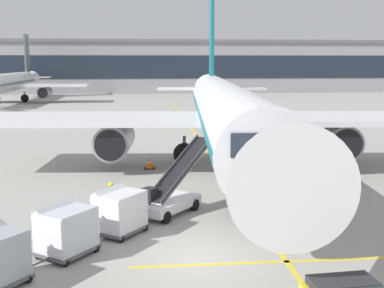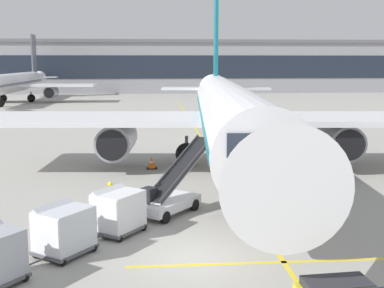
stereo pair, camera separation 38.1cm
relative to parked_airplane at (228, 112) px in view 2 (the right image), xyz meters
name	(u,v)px [view 2 (the right image)]	position (x,y,z in m)	size (l,w,h in m)	color
ground_plane	(201,259)	(-3.33, -15.82, -3.77)	(600.00, 600.00, 0.00)	#9E9B93
parked_airplane	(228,112)	(0.00, 0.00, 0.00)	(33.40, 42.87, 14.56)	white
belt_loader	(170,194)	(-4.25, -10.04, -2.86)	(4.16, 4.81, 3.37)	silver
baggage_cart_lead	(118,210)	(-6.54, -12.77, -2.78)	(2.47, 2.67, 1.91)	#515156
baggage_cart_second	(63,229)	(-8.40, -15.01, -2.78)	(2.47, 2.67, 1.91)	#515156
ground_crew_by_loader	(116,206)	(-6.66, -12.08, -2.78)	(0.45, 0.43, 1.74)	#333847
ground_crew_by_carts	(111,198)	(-6.98, -10.80, -2.78)	(0.51, 0.40, 1.74)	#333847
safety_cone_engine_keepout	(152,163)	(-5.10, 0.10, -3.39)	(0.71, 0.71, 0.80)	black
apron_guidance_line_lead_in	(223,170)	(-0.40, -0.77, -3.77)	(0.20, 110.00, 0.01)	yellow
apron_guidance_line_stop_bar	(293,262)	(-0.06, -16.39, -3.77)	(12.00, 0.20, 0.01)	yellow
terminal_building	(212,67)	(9.29, 85.65, 2.07)	(145.13, 14.84, 11.80)	#939399
distant_airplane	(15,83)	(-28.53, 56.92, -0.42)	(27.43, 35.90, 12.32)	white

